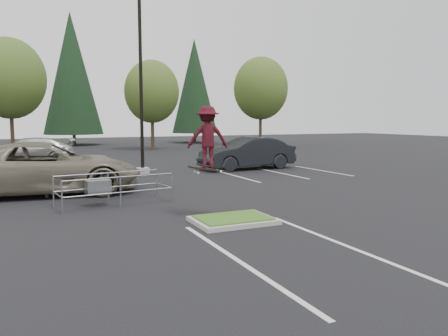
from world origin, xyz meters
name	(u,v)px	position (x,y,z in m)	size (l,w,h in m)	color
ground	(233,222)	(0.00, 0.00, 0.00)	(120.00, 120.00, 0.00)	black
grass_median	(233,220)	(0.00, 0.00, 0.08)	(2.20, 1.60, 0.16)	#9E9A93
stall_lines	(134,193)	(-1.35, 6.02, 0.00)	(22.62, 17.60, 0.01)	silver
light_pole	(141,86)	(0.50, 12.00, 4.56)	(0.70, 0.60, 10.12)	#9E9A93
decid_b	(9,81)	(-6.01, 30.53, 6.04)	(5.89, 5.89, 9.64)	#38281C
decid_c	(152,94)	(5.99, 29.83, 5.25)	(5.12, 5.12, 8.38)	#38281C
decid_d	(260,90)	(17.99, 30.33, 5.91)	(5.76, 5.76, 9.43)	#38281C
conif_b	(72,73)	(0.00, 40.50, 7.85)	(6.38, 6.38, 14.50)	#38281C
conif_c	(194,86)	(14.00, 39.50, 6.85)	(5.50, 5.50, 12.50)	#38281C
cart_corral	(102,186)	(-2.91, 3.95, 0.66)	(3.83, 1.79, 1.05)	gray
skateboarder	(208,137)	(-0.33, 1.00, 2.34)	(1.29, 0.93, 1.97)	black
car_l_tan	(45,168)	(-4.50, 7.29, 1.00)	(3.31, 7.18, 2.00)	#776E5B
car_r_charc	(247,153)	(6.50, 11.50, 0.92)	(1.94, 5.58, 1.84)	black
car_far_silver	(27,151)	(-5.00, 19.90, 0.84)	(2.36, 5.81, 1.68)	#A1A19C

